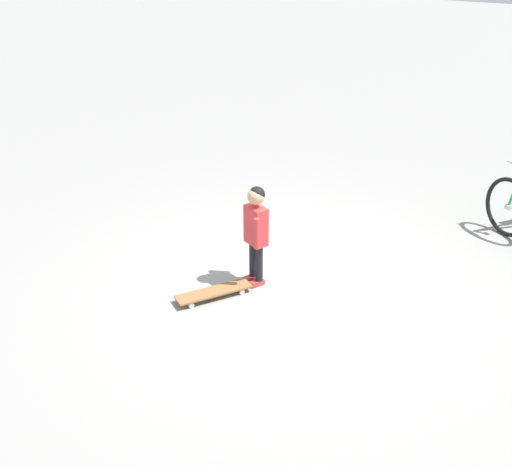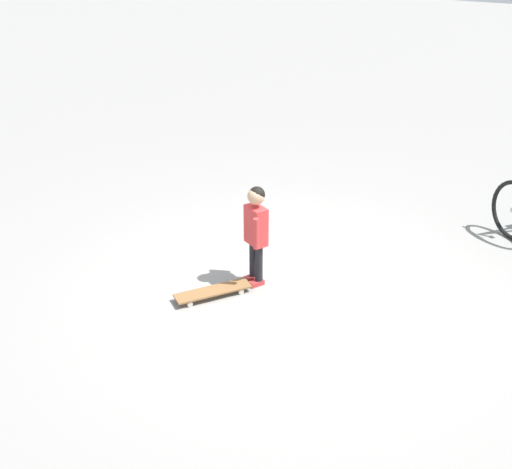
{
  "view_description": "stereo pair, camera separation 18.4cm",
  "coord_description": "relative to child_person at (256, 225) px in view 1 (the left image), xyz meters",
  "views": [
    {
      "loc": [
        -5.09,
        -2.55,
        3.42
      ],
      "look_at": [
        -0.1,
        0.29,
        0.55
      ],
      "focal_mm": 45.15,
      "sensor_mm": 36.0,
      "label": 1
    },
    {
      "loc": [
        -4.99,
        -2.7,
        3.42
      ],
      "look_at": [
        -0.1,
        0.29,
        0.55
      ],
      "focal_mm": 45.15,
      "sensor_mm": 36.0,
      "label": 2
    }
  ],
  "objects": [
    {
      "name": "child_person",
      "position": [
        0.0,
        0.0,
        0.0
      ],
      "size": [
        0.34,
        0.28,
        1.06
      ],
      "color": "black",
      "rests_on": "ground"
    },
    {
      "name": "skateboard",
      "position": [
        -0.46,
        0.22,
        -0.6
      ],
      "size": [
        0.75,
        0.59,
        0.07
      ],
      "color": "olive",
      "rests_on": "ground"
    },
    {
      "name": "ground_plane",
      "position": [
        0.1,
        -0.29,
        -0.66
      ],
      "size": [
        50.0,
        50.0,
        0.0
      ],
      "primitive_type": "plane",
      "color": "gray"
    }
  ]
}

